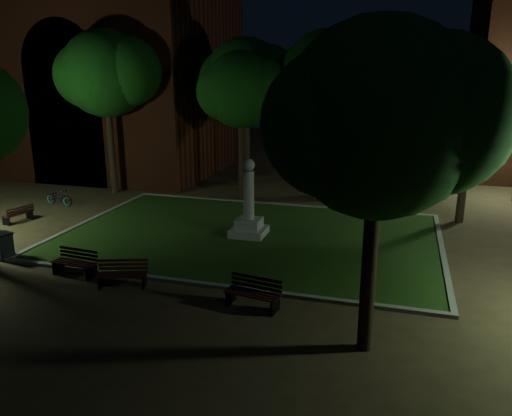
# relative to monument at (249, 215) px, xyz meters

# --- Properties ---
(ground) EXTENTS (80.00, 80.00, 0.00)m
(ground) POSITION_rel_monument_xyz_m (0.00, -2.00, -0.96)
(ground) COLOR #483622
(lawn) EXTENTS (15.00, 10.00, 0.08)m
(lawn) POSITION_rel_monument_xyz_m (0.00, 0.00, -0.92)
(lawn) COLOR #234313
(lawn) RESTS_ON ground
(lawn_kerb) EXTENTS (15.40, 10.40, 0.12)m
(lawn_kerb) POSITION_rel_monument_xyz_m (0.00, 0.00, -0.90)
(lawn_kerb) COLOR slate
(lawn_kerb) RESTS_ON ground
(monument) EXTENTS (1.40, 1.40, 3.20)m
(monument) POSITION_rel_monument_xyz_m (0.00, 0.00, 0.00)
(monument) COLOR gray
(monument) RESTS_ON lawn
(building_main) EXTENTS (20.00, 12.00, 15.00)m
(building_main) POSITION_rel_monument_xyz_m (-15.86, 11.79, 6.42)
(building_main) COLOR #421A0E
(building_main) RESTS_ON ground
(tree_north_wl) EXTENTS (4.73, 3.87, 7.65)m
(tree_north_wl) POSITION_rel_monument_xyz_m (-2.06, 5.71, 4.75)
(tree_north_wl) COLOR black
(tree_north_wl) RESTS_ON ground
(tree_north_er) EXTENTS (5.68, 4.64, 8.69)m
(tree_north_er) POSITION_rel_monument_xyz_m (2.11, 6.94, 5.41)
(tree_north_er) COLOR black
(tree_north_er) RESTS_ON ground
(tree_ne) EXTENTS (5.29, 4.32, 6.97)m
(tree_ne) POSITION_rel_monument_xyz_m (8.69, 4.74, 3.85)
(tree_ne) COLOR black
(tree_ne) RESTS_ON ground
(tree_se) EXTENTS (5.48, 4.47, 7.90)m
(tree_se) POSITION_rel_monument_xyz_m (5.39, -7.42, 4.70)
(tree_se) COLOR black
(tree_se) RESTS_ON ground
(tree_nw) EXTENTS (5.67, 4.63, 8.82)m
(tree_nw) POSITION_rel_monument_xyz_m (-9.46, 5.24, 5.54)
(tree_nw) COLOR black
(tree_nw) RESTS_ON ground
(tree_far_north) EXTENTS (6.15, 5.02, 8.49)m
(tree_far_north) POSITION_rel_monument_xyz_m (-2.84, 9.12, 5.02)
(tree_far_north) COLOR black
(tree_far_north) RESTS_ON ground
(tree_extra) EXTENTS (5.80, 4.73, 7.96)m
(tree_extra) POSITION_rel_monument_xyz_m (2.29, 6.70, 4.64)
(tree_extra) COLOR black
(tree_extra) RESTS_ON ground
(lamppost_nw) EXTENTS (1.18, 0.28, 4.66)m
(lamppost_nw) POSITION_rel_monument_xyz_m (-11.23, 6.66, 2.28)
(lamppost_nw) COLOR black
(lamppost_nw) RESTS_ON ground
(bench_near_left) EXTENTS (1.66, 1.03, 0.86)m
(bench_near_left) POSITION_rel_monument_xyz_m (-2.42, -5.83, -0.55)
(bench_near_left) COLOR black
(bench_near_left) RESTS_ON ground
(bench_near_right) EXTENTS (1.70, 0.82, 0.90)m
(bench_near_right) POSITION_rel_monument_xyz_m (2.01, -6.05, -0.53)
(bench_near_right) COLOR black
(bench_near_right) RESTS_ON ground
(bench_west_near) EXTENTS (1.62, 0.69, 0.87)m
(bench_west_near) POSITION_rel_monument_xyz_m (-4.46, -5.43, -0.55)
(bench_west_near) COLOR black
(bench_west_near) RESTS_ON ground
(bench_left_side) EXTENTS (0.77, 1.44, 0.75)m
(bench_left_side) POSITION_rel_monument_xyz_m (-10.67, -0.97, -0.60)
(bench_left_side) COLOR black
(bench_left_side) RESTS_ON ground
(bench_far_side) EXTENTS (1.55, 1.05, 0.80)m
(bench_far_side) POSITION_rel_monument_xyz_m (2.03, 7.23, -0.58)
(bench_far_side) COLOR black
(bench_far_side) RESTS_ON ground
(trash_bin) EXTENTS (0.74, 0.74, 0.99)m
(trash_bin) POSITION_rel_monument_xyz_m (-7.86, -4.92, -0.45)
(trash_bin) COLOR black
(trash_bin) RESTS_ON ground
(bicycle) EXTENTS (1.72, 0.80, 0.87)m
(bicycle) POSITION_rel_monument_xyz_m (-10.73, 1.97, -0.52)
(bicycle) COLOR black
(bicycle) RESTS_ON ground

